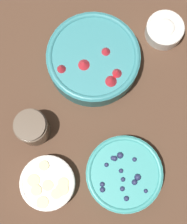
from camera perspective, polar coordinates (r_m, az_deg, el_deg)
name	(u,v)px	position (r m, az deg, el deg)	size (l,w,h in m)	color
ground_plane	(99,132)	(0.95, 0.87, -3.12)	(4.00, 4.00, 0.00)	#4C3323
bowl_strawberries	(93,59)	(0.95, -0.02, 8.08)	(0.23, 0.23, 0.08)	teal
bowl_blueberries	(124,174)	(0.91, 4.64, -9.43)	(0.18, 0.18, 0.06)	teal
bowl_bananas	(48,183)	(0.92, -6.97, -10.71)	(0.13, 0.13, 0.05)	white
bowl_cream	(165,29)	(1.01, 10.80, 12.25)	(0.10, 0.10, 0.05)	silver
jar_chocolate	(33,128)	(0.92, -9.27, -2.35)	(0.08, 0.08, 0.09)	brown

